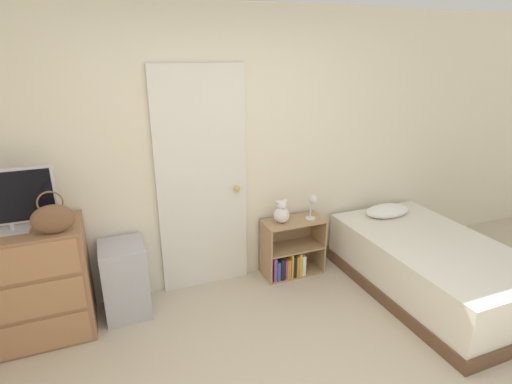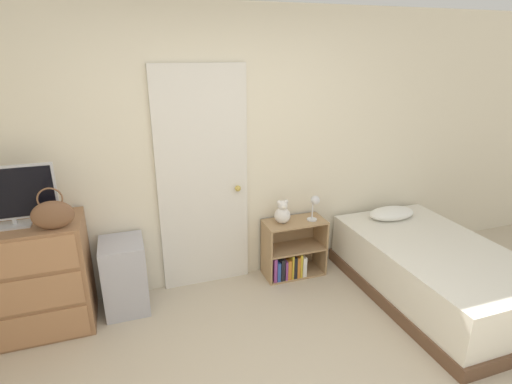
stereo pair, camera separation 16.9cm
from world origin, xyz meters
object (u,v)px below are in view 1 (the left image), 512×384
Objects in this scene: storage_bin at (125,279)px; bed at (430,266)px; bookshelf at (289,254)px; desk_lamp at (313,202)px; dresser at (29,285)px; teddy_bear at (281,213)px; handbag at (53,218)px; tv at (6,200)px.

storage_bin is 2.77m from bed.
desk_lamp reaches higher than bookshelf.
storage_bin is at bearing -179.64° from desk_lamp.
dresser is at bearing -175.78° from storage_bin.
handbag is at bearing -172.10° from teddy_bear.
dresser reaches higher than desk_lamp.
bookshelf is 1.33m from bed.
dresser reaches higher than bed.
teddy_bear is 0.33m from desk_lamp.
storage_bin is at bearing 4.22° from dresser.
desk_lamp is at bearing 1.43° from dresser.
teddy_bear is at bearing 146.86° from bed.
handbag is at bearing -31.36° from dresser.
handbag reaches higher than teddy_bear.
storage_bin is 0.35× the size of bed.
tv is at bearing 151.81° from handbag.
storage_bin is (0.43, 0.21, -0.72)m from handbag.
tv is 0.34× the size of bed.
tv reaches higher than dresser.
handbag is 3.24m from bed.
bed is at bearing -40.26° from desk_lamp.
teddy_bear is at bearing 2.01° from storage_bin.
handbag is 0.53× the size of bookshelf.
bookshelf is at bearing 7.51° from handbag.
dresser is 2.30m from bookshelf.
dresser is at bearing -178.57° from desk_lamp.
desk_lamp is at bearing 1.59° from tv.
storage_bin is at bearing -177.99° from teddy_bear.
handbag is 1.25× the size of desk_lamp.
handbag is (0.27, -0.16, 0.58)m from dresser.
dresser is at bearing 18.68° from tv.
bed is at bearing -15.07° from storage_bin.
storage_bin is at bearing -178.13° from bookshelf.
tv reaches higher than teddy_bear.
storage_bin is (0.72, 0.06, -0.85)m from tv.
desk_lamp is 1.24m from bed.
tv is at bearing -161.32° from dresser.
storage_bin is 1.06× the size of bookshelf.
bed reaches higher than bookshelf.
bookshelf is 0.33× the size of bed.
dresser reaches higher than teddy_bear.
tv is (-0.02, -0.01, 0.71)m from dresser.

